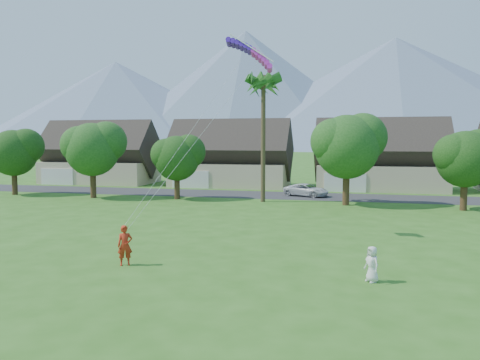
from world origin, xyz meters
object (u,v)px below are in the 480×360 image
(parked_car, at_px, (306,190))
(kite_flyer, at_px, (125,245))
(watcher, at_px, (372,264))
(parafoil_kite, at_px, (252,51))

(parked_car, bearing_deg, kite_flyer, -169.94)
(watcher, height_order, parafoil_kite, parafoil_kite)
(kite_flyer, bearing_deg, parafoil_kite, 31.28)
(kite_flyer, distance_m, parked_car, 30.59)
(watcher, bearing_deg, kite_flyer, -128.95)
(kite_flyer, relative_size, parafoil_kite, 0.58)
(kite_flyer, relative_size, parked_car, 0.41)
(parked_car, bearing_deg, watcher, -147.81)
(kite_flyer, xyz_separation_m, parked_car, (6.19, 29.95, -0.32))
(watcher, distance_m, parafoil_kite, 15.48)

